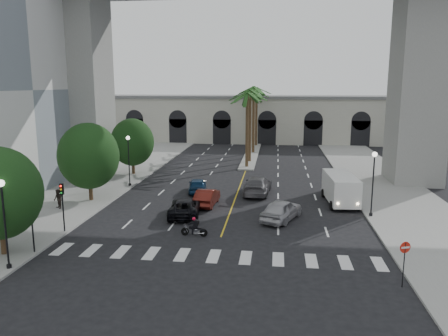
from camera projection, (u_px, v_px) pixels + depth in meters
ground at (217, 247)px, 28.67m from camera, size 140.00×140.00×0.00m
sidewalk_left at (93, 187)px, 45.05m from camera, size 8.00×100.00×0.15m
sidewalk_right at (394, 196)px, 41.50m from camera, size 8.00×100.00×0.15m
median at (251, 155)px, 65.69m from camera, size 2.00×24.00×0.20m
pier_building at (257, 118)px, 81.48m from camera, size 71.00×10.50×8.50m
bridge at (277, 8)px, 46.22m from camera, size 75.00×13.00×26.00m
palm_a at (247, 96)px, 54.25m from camera, size 3.20×3.20×10.30m
palm_b at (250, 93)px, 58.08m from camera, size 3.20×3.20×10.60m
palm_c at (250, 96)px, 62.11m from camera, size 3.20×3.20×10.10m
palm_d at (254, 90)px, 65.82m from camera, size 3.20×3.20×10.90m
palm_e at (254, 93)px, 69.84m from camera, size 3.20×3.20×10.40m
palm_f at (257, 91)px, 73.65m from camera, size 3.20×3.20×10.70m
street_tree_mid at (89, 156)px, 39.16m from camera, size 5.44×5.44×7.21m
street_tree_far at (132, 142)px, 50.92m from camera, size 5.04×5.04×6.68m
lamp_post_left_near at (4, 217)px, 24.54m from camera, size 0.40×0.40×5.35m
lamp_post_left_far at (129, 156)px, 45.01m from camera, size 0.40×0.40×5.35m
lamp_post_right at (373, 178)px, 34.51m from camera, size 0.40×0.40×5.35m
traffic_signal_near at (31, 216)px, 27.10m from camera, size 0.25×0.18×3.65m
traffic_signal_far at (62, 199)px, 30.99m from camera, size 0.25×0.18×3.65m
motorcycle_rider at (195, 228)px, 30.70m from camera, size 1.93×0.52×1.39m
car_a at (281, 210)px, 34.31m from camera, size 3.70×5.27×1.67m
car_b at (207, 197)px, 38.55m from camera, size 1.84×4.61×1.49m
car_c at (185, 207)px, 35.51m from camera, size 2.93×5.40×1.44m
car_d at (257, 185)px, 42.54m from camera, size 2.86×6.10×1.72m
car_e at (198, 185)px, 43.15m from camera, size 2.34×4.44×1.44m
cargo_van at (341, 188)px, 38.88m from camera, size 2.82×6.32×2.63m
pedestrian_a at (20, 216)px, 31.93m from camera, size 0.69×0.47×1.82m
pedestrian_b at (58, 199)px, 36.95m from camera, size 1.02×1.00×1.66m
do_not_enter_sign at (405, 254)px, 22.72m from camera, size 0.59×0.25×2.52m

